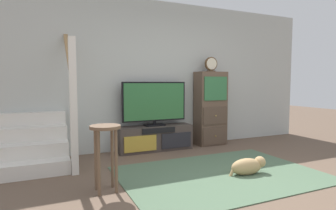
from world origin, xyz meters
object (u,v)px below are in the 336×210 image
Objects in this scene: television at (155,102)px; bar_stool_near at (105,143)px; media_console at (155,138)px; side_cabinet at (210,109)px; desk_clock at (211,64)px; dog at (248,166)px.

television reaches higher than bar_stool_near.
side_cabinet reaches higher than media_console.
media_console is 4.76× the size of desk_clock.
media_console is at bearing -90.00° from television.
dog is at bearing -70.04° from media_console.
bar_stool_near is (-1.19, -1.57, -0.31)m from television.
bar_stool_near is at bearing -146.64° from side_cabinet.
dog is at bearing -106.93° from side_cabinet.
media_console is 1.27m from side_cabinet.
side_cabinet is 1.91× the size of bar_stool_near.
desk_clock is 2.32m from dog.
desk_clock is 2.99m from bar_stool_near.
side_cabinet is 0.85m from desk_clock.
desk_clock is (1.16, -0.00, 1.34)m from media_console.
dog is at bearing -6.26° from bar_stool_near.
bar_stool_near reaches higher than dog.
media_console is 1.81× the size of bar_stool_near.
television reaches higher than media_console.
bar_stool_near is 1.89m from dog.
television is 1.59× the size of bar_stool_near.
television is 1.99m from bar_stool_near.
side_cabinet is (1.17, 0.01, 0.49)m from media_console.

